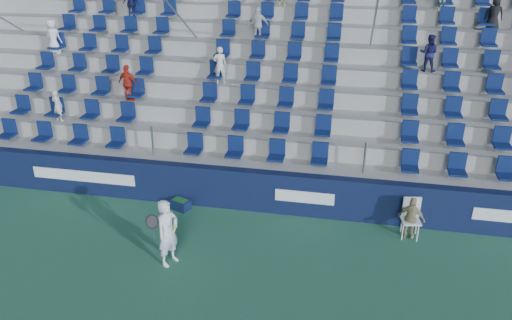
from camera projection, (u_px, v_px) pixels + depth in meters
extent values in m
plane|color=#2C6648|center=(224.00, 278.00, 11.33)|extent=(70.00, 70.00, 0.00)
cube|color=#0F183A|center=(251.00, 190.00, 13.88)|extent=(24.00, 0.30, 1.20)
cube|color=white|center=(83.00, 176.00, 14.60)|extent=(3.20, 0.02, 0.34)
cube|color=white|center=(305.00, 197.00, 13.46)|extent=(1.60, 0.02, 0.34)
cube|color=#9B9B96|center=(255.00, 181.00, 14.39)|extent=(24.00, 0.85, 1.20)
cube|color=#9B9B96|center=(261.00, 161.00, 15.04)|extent=(24.00, 0.85, 1.70)
cube|color=#9B9B96|center=(266.00, 142.00, 15.69)|extent=(24.00, 0.85, 2.20)
cube|color=#9B9B96|center=(270.00, 125.00, 16.34)|extent=(24.00, 0.85, 2.70)
cube|color=#9B9B96|center=(275.00, 110.00, 16.99)|extent=(24.00, 0.85, 3.20)
cube|color=#9B9B96|center=(279.00, 95.00, 17.64)|extent=(24.00, 0.85, 3.70)
cube|color=#9B9B96|center=(282.00, 82.00, 18.29)|extent=(24.00, 0.85, 4.20)
cube|color=#9B9B96|center=(286.00, 69.00, 18.95)|extent=(24.00, 0.85, 4.70)
cube|color=#9B9B96|center=(289.00, 58.00, 19.60)|extent=(24.00, 0.85, 5.20)
cube|color=#9B9B96|center=(292.00, 42.00, 19.99)|extent=(24.00, 0.50, 6.20)
cube|color=#0C1B49|center=(255.00, 151.00, 13.99)|extent=(16.05, 0.50, 0.70)
cube|color=#0C1B49|center=(261.00, 123.00, 14.53)|extent=(16.05, 0.50, 0.70)
cube|color=#0C1B49|center=(266.00, 98.00, 15.08)|extent=(16.05, 0.50, 0.70)
cube|color=#0C1B49|center=(271.00, 75.00, 15.63)|extent=(16.05, 0.50, 0.70)
cube|color=#0C1B49|center=(276.00, 53.00, 16.17)|extent=(16.05, 0.50, 0.70)
cube|color=#0C1B49|center=(280.00, 32.00, 16.72)|extent=(16.05, 0.50, 0.70)
cube|color=#0C1B49|center=(284.00, 13.00, 17.26)|extent=(16.05, 0.50, 0.70)
cylinder|color=gray|center=(186.00, 25.00, 16.36)|extent=(0.06, 7.68, 4.55)
cylinder|color=gray|center=(373.00, 31.00, 15.31)|extent=(0.06, 7.68, 4.55)
cylinder|color=gray|center=(1.00, 18.00, 17.55)|extent=(0.06, 7.68, 4.55)
imported|color=beige|center=(57.00, 105.00, 15.56)|extent=(0.40, 0.31, 0.99)
imported|color=silver|center=(258.00, 25.00, 16.70)|extent=(0.69, 0.29, 1.17)
imported|color=#181949|center=(429.00, 53.00, 15.21)|extent=(0.63, 0.54, 1.12)
imported|color=beige|center=(220.00, 65.00, 15.77)|extent=(0.50, 0.40, 1.18)
imported|color=red|center=(128.00, 83.00, 15.71)|extent=(0.73, 0.42, 1.17)
imported|color=black|center=(495.00, 14.00, 15.95)|extent=(0.57, 0.43, 1.06)
imported|color=#171847|center=(131.00, 4.00, 18.13)|extent=(0.64, 0.33, 1.05)
imported|color=white|center=(53.00, 37.00, 17.41)|extent=(0.61, 0.44, 1.17)
imported|color=white|center=(168.00, 233.00, 11.50)|extent=(0.61, 0.72, 1.67)
cylinder|color=navy|center=(153.00, 233.00, 11.27)|extent=(0.03, 0.03, 0.28)
torus|color=black|center=(152.00, 222.00, 11.15)|extent=(0.30, 0.17, 0.28)
plane|color=#262626|center=(152.00, 222.00, 11.15)|extent=(0.30, 0.16, 0.29)
sphere|color=#C8D832|center=(174.00, 228.00, 11.16)|extent=(0.07, 0.07, 0.07)
sphere|color=#C8D832|center=(175.00, 226.00, 11.20)|extent=(0.07, 0.07, 0.07)
cube|color=white|center=(411.00, 221.00, 12.65)|extent=(0.52, 0.52, 0.04)
cube|color=white|center=(411.00, 207.00, 12.72)|extent=(0.46, 0.12, 0.57)
cylinder|color=white|center=(402.00, 232.00, 12.62)|extent=(0.03, 0.03, 0.46)
cylinder|color=white|center=(418.00, 234.00, 12.56)|extent=(0.03, 0.03, 0.46)
cylinder|color=white|center=(402.00, 224.00, 12.95)|extent=(0.03, 0.03, 0.46)
cylinder|color=white|center=(416.00, 226.00, 12.88)|extent=(0.03, 0.03, 0.46)
imported|color=tan|center=(411.00, 218.00, 12.56)|extent=(0.73, 0.48, 1.15)
cube|color=#101C3B|center=(181.00, 204.00, 14.06)|extent=(0.61, 0.51, 0.29)
cube|color=#1E662D|center=(180.00, 202.00, 14.03)|extent=(0.49, 0.39, 0.17)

